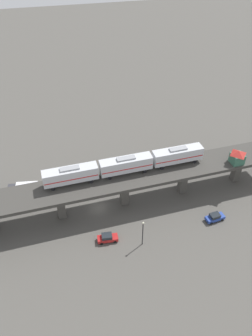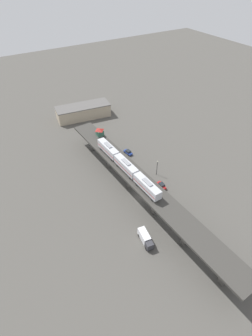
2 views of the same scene
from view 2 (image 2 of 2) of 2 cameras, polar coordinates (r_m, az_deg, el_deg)
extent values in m
plane|color=#4C4944|center=(97.42, 3.08, -6.35)|extent=(400.00, 400.00, 0.00)
cube|color=#393733|center=(92.04, 3.24, -3.03)|extent=(11.68, 92.24, 0.80)
cube|color=#47443F|center=(79.79, 20.77, -20.95)|extent=(1.86, 1.86, 7.29)
cube|color=#47443F|center=(83.89, 12.90, -14.16)|extent=(1.86, 1.86, 7.29)
cube|color=#47443F|center=(90.32, 6.34, -7.96)|extent=(1.86, 1.86, 7.29)
cube|color=#47443F|center=(98.63, 0.94, -2.62)|extent=(1.86, 1.86, 7.29)
cube|color=#47443F|center=(108.39, -3.52, 1.85)|extent=(1.86, 1.86, 7.29)
cube|color=#47443F|center=(119.24, -7.23, 5.54)|extent=(1.86, 1.86, 7.29)
cube|color=silver|center=(86.38, 4.62, -3.94)|extent=(3.23, 12.09, 3.10)
cube|color=#B21E1E|center=(86.59, 4.61, -4.08)|extent=(3.26, 11.85, 0.24)
cube|color=gray|center=(85.20, 4.68, -3.10)|extent=(1.55, 4.25, 0.36)
cylinder|color=black|center=(85.08, 5.62, -6.90)|extent=(0.25, 0.85, 0.84)
cylinder|color=black|center=(86.19, 6.87, -6.25)|extent=(0.25, 0.85, 0.84)
cylinder|color=black|center=(89.70, 2.33, -3.67)|extent=(0.25, 0.85, 0.84)
cylinder|color=black|center=(90.75, 3.56, -3.09)|extent=(0.25, 0.85, 0.84)
cube|color=silver|center=(93.97, 0.00, 0.49)|extent=(3.23, 12.09, 3.10)
cube|color=#B21E1E|center=(94.16, 0.00, 0.35)|extent=(3.26, 11.85, 0.24)
cube|color=gray|center=(92.89, 0.00, 1.31)|extent=(1.55, 4.25, 0.36)
cylinder|color=black|center=(92.21, 0.82, -2.17)|extent=(0.25, 0.85, 0.84)
cylinder|color=black|center=(93.24, 2.03, -1.63)|extent=(0.25, 0.85, 0.84)
cylinder|color=black|center=(97.58, -1.94, 0.58)|extent=(0.25, 0.85, 0.84)
cylinder|color=black|center=(98.55, -0.77, 1.07)|extent=(0.25, 0.85, 0.84)
cube|color=silver|center=(102.56, -3.89, 4.21)|extent=(3.23, 12.09, 3.10)
cube|color=#B21E1E|center=(102.73, -3.89, 4.07)|extent=(3.26, 11.85, 0.24)
cube|color=gray|center=(101.56, -3.94, 5.00)|extent=(1.55, 4.25, 0.36)
cylinder|color=black|center=(100.42, -3.21, 1.85)|extent=(0.25, 0.85, 0.84)
cylinder|color=black|center=(101.36, -2.06, 2.30)|extent=(0.25, 0.85, 0.84)
cylinder|color=black|center=(106.37, -5.55, 4.16)|extent=(0.25, 0.85, 0.84)
cylinder|color=black|center=(107.26, -4.44, 4.58)|extent=(0.25, 0.85, 0.84)
cube|color=#33604C|center=(114.92, -5.74, 7.63)|extent=(2.90, 2.90, 2.50)
pyramid|color=maroon|center=(114.03, -5.79, 8.35)|extent=(3.33, 3.33, 0.90)
cube|color=#AD1E1E|center=(101.47, 7.71, -3.84)|extent=(2.19, 4.54, 0.80)
cube|color=#1E2328|center=(100.85, 7.79, -3.57)|extent=(1.83, 2.34, 0.76)
cylinder|color=black|center=(100.55, 7.71, -4.65)|extent=(0.30, 0.68, 0.66)
cylinder|color=black|center=(101.30, 8.53, -4.35)|extent=(0.30, 0.68, 0.66)
cylinder|color=black|center=(102.22, 6.86, -3.66)|extent=(0.30, 0.68, 0.66)
cylinder|color=black|center=(102.96, 7.67, -3.36)|extent=(0.30, 0.68, 0.66)
cube|color=#233D93|center=(117.03, 0.44, 3.41)|extent=(2.26, 4.57, 0.80)
cube|color=#1E2328|center=(116.48, 0.48, 3.68)|extent=(1.87, 2.36, 0.76)
cylinder|color=black|center=(115.95, 0.54, 2.76)|extent=(0.31, 0.68, 0.66)
cylinder|color=black|center=(116.80, 1.20, 3.07)|extent=(0.31, 0.68, 0.66)
cylinder|color=black|center=(117.76, -0.32, 3.43)|extent=(0.31, 0.68, 0.66)
cylinder|color=black|center=(118.60, 0.34, 3.73)|extent=(0.31, 0.68, 0.66)
cube|color=#333338|center=(82.66, 5.10, -16.44)|extent=(2.49, 2.32, 2.30)
cube|color=silver|center=(84.28, 3.99, -14.51)|extent=(3.09, 5.50, 2.70)
cylinder|color=black|center=(83.33, 4.42, -17.11)|extent=(0.50, 1.04, 1.00)
cylinder|color=black|center=(83.90, 5.69, -16.65)|extent=(0.50, 1.04, 1.00)
cylinder|color=black|center=(85.89, 2.84, -14.48)|extent=(0.50, 1.04, 1.00)
cylinder|color=black|center=(86.47, 4.13, -14.04)|extent=(0.50, 1.04, 1.00)
cylinder|color=black|center=(105.07, 6.74, -0.09)|extent=(0.20, 0.20, 6.50)
sphere|color=beige|center=(102.89, 6.89, 1.39)|extent=(0.44, 0.44, 0.44)
cube|color=tan|center=(146.13, -9.27, 12.00)|extent=(29.13, 13.85, 6.40)
cube|color=#595654|center=(144.60, -9.41, 13.19)|extent=(29.71, 14.13, 0.40)
camera|label=1|loc=(106.02, 35.51, 26.28)|focal=35.00mm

